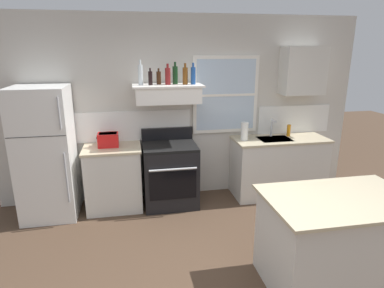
{
  "coord_description": "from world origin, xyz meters",
  "views": [
    {
      "loc": [
        -0.76,
        -2.58,
        2.22
      ],
      "look_at": [
        -0.05,
        1.2,
        1.1
      ],
      "focal_mm": 30.67,
      "sensor_mm": 36.0,
      "label": 1
    }
  ],
  "objects_px": {
    "bottle_amber_wine": "(185,76)",
    "bottle_dark_green_wine": "(175,75)",
    "paper_towel_roll": "(245,131)",
    "kitchen_island": "(336,241)",
    "bottle_balsamic_dark": "(150,78)",
    "dish_soap_bottle": "(289,130)",
    "stove_range": "(170,174)",
    "refrigerator": "(46,154)",
    "toaster": "(108,140)",
    "bottle_clear_tall": "(141,75)",
    "bottle_red_label_wine": "(168,76)",
    "bottle_brown_stout": "(159,78)",
    "bottle_blue_liqueur": "(193,75)"
  },
  "relations": [
    {
      "from": "bottle_red_label_wine",
      "to": "paper_towel_roll",
      "type": "relative_size",
      "value": 1.04
    },
    {
      "from": "dish_soap_bottle",
      "to": "bottle_balsamic_dark",
      "type": "bearing_deg",
      "value": -178.06
    },
    {
      "from": "kitchen_island",
      "to": "bottle_balsamic_dark",
      "type": "bearing_deg",
      "value": 127.35
    },
    {
      "from": "bottle_brown_stout",
      "to": "bottle_dark_green_wine",
      "type": "bearing_deg",
      "value": 1.46
    },
    {
      "from": "bottle_brown_stout",
      "to": "bottle_red_label_wine",
      "type": "height_order",
      "value": "bottle_red_label_wine"
    },
    {
      "from": "stove_range",
      "to": "bottle_dark_green_wine",
      "type": "bearing_deg",
      "value": 52.15
    },
    {
      "from": "bottle_clear_tall",
      "to": "bottle_dark_green_wine",
      "type": "xyz_separation_m",
      "value": [
        0.48,
        0.05,
        -0.01
      ]
    },
    {
      "from": "bottle_brown_stout",
      "to": "bottle_amber_wine",
      "type": "distance_m",
      "value": 0.37
    },
    {
      "from": "bottle_dark_green_wine",
      "to": "bottle_balsamic_dark",
      "type": "bearing_deg",
      "value": -166.52
    },
    {
      "from": "bottle_red_label_wine",
      "to": "kitchen_island",
      "type": "xyz_separation_m",
      "value": [
        1.34,
        -2.08,
        -1.41
      ]
    },
    {
      "from": "bottle_clear_tall",
      "to": "stove_range",
      "type": "bearing_deg",
      "value": -15.1
    },
    {
      "from": "bottle_clear_tall",
      "to": "kitchen_island",
      "type": "distance_m",
      "value": 3.06
    },
    {
      "from": "bottle_brown_stout",
      "to": "bottle_clear_tall",
      "type": "bearing_deg",
      "value": -169.44
    },
    {
      "from": "bottle_amber_wine",
      "to": "dish_soap_bottle",
      "type": "relative_size",
      "value": 1.59
    },
    {
      "from": "refrigerator",
      "to": "bottle_dark_green_wine",
      "type": "relative_size",
      "value": 5.88
    },
    {
      "from": "refrigerator",
      "to": "bottle_red_label_wine",
      "type": "xyz_separation_m",
      "value": [
        1.65,
        0.1,
        0.98
      ]
    },
    {
      "from": "stove_range",
      "to": "bottle_dark_green_wine",
      "type": "relative_size",
      "value": 3.63
    },
    {
      "from": "bottle_blue_liqueur",
      "to": "kitchen_island",
      "type": "distance_m",
      "value": 2.69
    },
    {
      "from": "bottle_red_label_wine",
      "to": "stove_range",
      "type": "bearing_deg",
      "value": -93.06
    },
    {
      "from": "refrigerator",
      "to": "bottle_clear_tall",
      "type": "bearing_deg",
      "value": 5.34
    },
    {
      "from": "refrigerator",
      "to": "toaster",
      "type": "bearing_deg",
      "value": 6.94
    },
    {
      "from": "bottle_brown_stout",
      "to": "stove_range",
      "type": "bearing_deg",
      "value": -51.63
    },
    {
      "from": "bottle_dark_green_wine",
      "to": "paper_towel_roll",
      "type": "height_order",
      "value": "bottle_dark_green_wine"
    },
    {
      "from": "bottle_amber_wine",
      "to": "paper_towel_roll",
      "type": "relative_size",
      "value": 1.06
    },
    {
      "from": "bottle_balsamic_dark",
      "to": "refrigerator",
      "type": "bearing_deg",
      "value": -176.42
    },
    {
      "from": "toaster",
      "to": "bottle_red_label_wine",
      "type": "xyz_separation_m",
      "value": [
        0.85,
        0.0,
        0.85
      ]
    },
    {
      "from": "bottle_dark_green_wine",
      "to": "bottle_amber_wine",
      "type": "distance_m",
      "value": 0.15
    },
    {
      "from": "bottle_brown_stout",
      "to": "bottle_balsamic_dark",
      "type": "bearing_deg",
      "value": -146.93
    },
    {
      "from": "bottle_balsamic_dark",
      "to": "bottle_dark_green_wine",
      "type": "relative_size",
      "value": 0.76
    },
    {
      "from": "bottle_balsamic_dark",
      "to": "bottle_blue_liqueur",
      "type": "height_order",
      "value": "bottle_blue_liqueur"
    },
    {
      "from": "bottle_dark_green_wine",
      "to": "bottle_brown_stout",
      "type": "bearing_deg",
      "value": -178.54
    },
    {
      "from": "stove_range",
      "to": "bottle_balsamic_dark",
      "type": "xyz_separation_m",
      "value": [
        -0.23,
        0.07,
        1.38
      ]
    },
    {
      "from": "bottle_clear_tall",
      "to": "bottle_balsamic_dark",
      "type": "bearing_deg",
      "value": -13.97
    },
    {
      "from": "bottle_brown_stout",
      "to": "dish_soap_bottle",
      "type": "height_order",
      "value": "bottle_brown_stout"
    },
    {
      "from": "bottle_clear_tall",
      "to": "bottle_balsamic_dark",
      "type": "height_order",
      "value": "bottle_clear_tall"
    },
    {
      "from": "toaster",
      "to": "bottle_clear_tall",
      "type": "relative_size",
      "value": 0.89
    },
    {
      "from": "dish_soap_bottle",
      "to": "kitchen_island",
      "type": "distance_m",
      "value": 2.28
    },
    {
      "from": "bottle_amber_wine",
      "to": "bottle_dark_green_wine",
      "type": "bearing_deg",
      "value": 146.37
    },
    {
      "from": "stove_range",
      "to": "bottle_dark_green_wine",
      "type": "distance_m",
      "value": 1.42
    },
    {
      "from": "bottle_balsamic_dark",
      "to": "bottle_brown_stout",
      "type": "relative_size",
      "value": 1.04
    },
    {
      "from": "paper_towel_roll",
      "to": "bottle_red_label_wine",
      "type": "bearing_deg",
      "value": 178.06
    },
    {
      "from": "bottle_dark_green_wine",
      "to": "bottle_blue_liqueur",
      "type": "height_order",
      "value": "bottle_dark_green_wine"
    },
    {
      "from": "bottle_balsamic_dark",
      "to": "bottle_amber_wine",
      "type": "relative_size",
      "value": 0.8
    },
    {
      "from": "refrigerator",
      "to": "toaster",
      "type": "height_order",
      "value": "refrigerator"
    },
    {
      "from": "kitchen_island",
      "to": "refrigerator",
      "type": "bearing_deg",
      "value": 146.5
    },
    {
      "from": "bottle_dark_green_wine",
      "to": "bottle_blue_liqueur",
      "type": "xyz_separation_m",
      "value": [
        0.24,
        -0.09,
        -0.0
      ]
    },
    {
      "from": "bottle_brown_stout",
      "to": "bottle_amber_wine",
      "type": "xyz_separation_m",
      "value": [
        0.36,
        -0.08,
        0.03
      ]
    },
    {
      "from": "kitchen_island",
      "to": "bottle_clear_tall",
      "type": "bearing_deg",
      "value": 129.09
    },
    {
      "from": "bottle_balsamic_dark",
      "to": "bottle_red_label_wine",
      "type": "xyz_separation_m",
      "value": [
        0.24,
        0.01,
        0.02
      ]
    },
    {
      "from": "refrigerator",
      "to": "bottle_dark_green_wine",
      "type": "bearing_deg",
      "value": 5.57
    }
  ]
}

